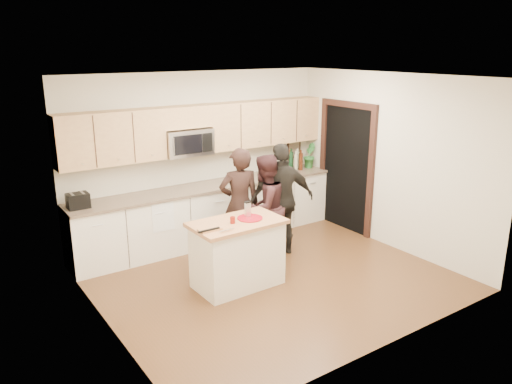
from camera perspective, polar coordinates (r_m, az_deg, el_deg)
floor at (r=6.97m, az=1.74°, el=-9.75°), size 4.50×4.50×0.00m
room_shell at (r=6.41m, az=1.87°, el=4.30°), size 4.52×4.02×2.71m
back_cabinetry at (r=8.12m, az=-5.29°, el=-2.39°), size 4.50×0.66×0.94m
upper_cabinetry at (r=7.93m, az=-5.86°, el=7.36°), size 4.50×0.33×0.75m
microwave at (r=7.77m, az=-7.91°, el=5.67°), size 0.76×0.41×0.40m
doorway at (r=8.62m, az=10.29°, el=3.26°), size 0.06×1.25×2.20m
framed_picture at (r=9.20m, az=4.33°, el=5.08°), size 0.30×0.03×0.38m
dish_towel at (r=7.46m, az=-11.02°, el=-1.67°), size 0.34×0.60×0.48m
island at (r=6.59m, az=-2.13°, el=-7.01°), size 1.21×0.72×0.90m
red_plate at (r=6.52m, az=-0.70°, el=-3.00°), size 0.33×0.33×0.02m
box_grater at (r=6.52m, az=-0.95°, el=-1.92°), size 0.08×0.06×0.21m
drink_glass at (r=6.34m, az=-2.70°, el=-3.22°), size 0.06×0.06×0.09m
cutting_board at (r=6.15m, az=-5.29°, el=-4.27°), size 0.28×0.16×0.02m
tongs at (r=6.07m, az=-5.42°, el=-4.34°), size 0.29×0.03×0.02m
knife at (r=6.07m, az=-3.39°, el=-4.35°), size 0.20×0.02×0.01m
toaster at (r=7.21m, az=-19.68°, el=-0.95°), size 0.29×0.21×0.21m
bottle_cluster at (r=8.88m, az=4.07°, el=3.61°), size 0.65×0.29×0.38m
orchid at (r=9.12m, az=6.09°, el=4.19°), size 0.31×0.32×0.45m
woman_left at (r=7.33m, az=-1.89°, el=-1.36°), size 0.70×0.57×1.68m
woman_center at (r=7.33m, az=0.97°, el=-1.76°), size 0.89×0.77×1.58m
woman_right at (r=7.50m, az=2.97°, el=-0.86°), size 1.08×0.69×1.71m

